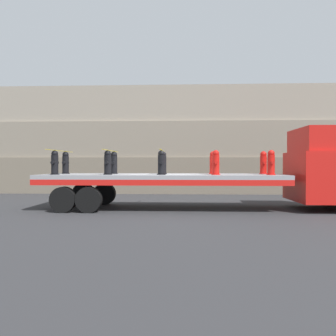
# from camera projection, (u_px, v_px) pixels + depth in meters

# --- Properties ---
(ground_plane) EXTENTS (120.00, 120.00, 0.00)m
(ground_plane) POSITION_uv_depth(u_px,v_px,m) (162.00, 209.00, 12.42)
(ground_plane) COLOR #2D2D30
(rock_cliff) EXTENTS (60.00, 3.30, 6.19)m
(rock_cliff) POSITION_uv_depth(u_px,v_px,m) (170.00, 141.00, 19.90)
(rock_cliff) COLOR #706656
(rock_cliff) RESTS_ON ground_plane
(truck_cab) EXTENTS (2.74, 2.69, 3.01)m
(truck_cab) POSITION_uv_depth(u_px,v_px,m) (332.00, 169.00, 12.12)
(truck_cab) COLOR red
(truck_cab) RESTS_ON ground_plane
(flatbed_trailer) EXTENTS (9.05, 2.62, 1.30)m
(flatbed_trailer) POSITION_uv_depth(u_px,v_px,m) (146.00, 181.00, 12.43)
(flatbed_trailer) COLOR gray
(flatbed_trailer) RESTS_ON ground_plane
(fire_hydrant_black_near_0) EXTENTS (0.32, 0.54, 0.89)m
(fire_hydrant_black_near_0) POSITION_uv_depth(u_px,v_px,m) (55.00, 163.00, 12.01)
(fire_hydrant_black_near_0) COLOR black
(fire_hydrant_black_near_0) RESTS_ON flatbed_trailer
(fire_hydrant_black_far_0) EXTENTS (0.32, 0.54, 0.89)m
(fire_hydrant_black_far_0) POSITION_uv_depth(u_px,v_px,m) (66.00, 163.00, 13.12)
(fire_hydrant_black_far_0) COLOR black
(fire_hydrant_black_far_0) RESTS_ON flatbed_trailer
(fire_hydrant_black_near_1) EXTENTS (0.32, 0.54, 0.89)m
(fire_hydrant_black_near_1) POSITION_uv_depth(u_px,v_px,m) (108.00, 163.00, 11.93)
(fire_hydrant_black_near_1) COLOR black
(fire_hydrant_black_near_1) RESTS_ON flatbed_trailer
(fire_hydrant_black_far_1) EXTENTS (0.32, 0.54, 0.89)m
(fire_hydrant_black_far_1) POSITION_uv_depth(u_px,v_px,m) (114.00, 163.00, 13.04)
(fire_hydrant_black_far_1) COLOR black
(fire_hydrant_black_far_1) RESTS_ON flatbed_trailer
(fire_hydrant_black_near_2) EXTENTS (0.32, 0.54, 0.89)m
(fire_hydrant_black_near_2) POSITION_uv_depth(u_px,v_px,m) (161.00, 163.00, 11.84)
(fire_hydrant_black_near_2) COLOR black
(fire_hydrant_black_near_2) RESTS_ON flatbed_trailer
(fire_hydrant_black_far_2) EXTENTS (0.32, 0.54, 0.89)m
(fire_hydrant_black_far_2) POSITION_uv_depth(u_px,v_px,m) (163.00, 163.00, 12.95)
(fire_hydrant_black_far_2) COLOR black
(fire_hydrant_black_far_2) RESTS_ON flatbed_trailer
(fire_hydrant_red_near_3) EXTENTS (0.32, 0.54, 0.89)m
(fire_hydrant_red_near_3) POSITION_uv_depth(u_px,v_px,m) (216.00, 163.00, 11.75)
(fire_hydrant_red_near_3) COLOR red
(fire_hydrant_red_near_3) RESTS_ON flatbed_trailer
(fire_hydrant_red_far_3) EXTENTS (0.32, 0.54, 0.89)m
(fire_hydrant_red_far_3) POSITION_uv_depth(u_px,v_px,m) (213.00, 163.00, 12.86)
(fire_hydrant_red_far_3) COLOR red
(fire_hydrant_red_far_3) RESTS_ON flatbed_trailer
(fire_hydrant_red_near_4) EXTENTS (0.32, 0.54, 0.89)m
(fire_hydrant_red_near_4) POSITION_uv_depth(u_px,v_px,m) (271.00, 163.00, 11.67)
(fire_hydrant_red_near_4) COLOR red
(fire_hydrant_red_near_4) RESTS_ON flatbed_trailer
(fire_hydrant_red_far_4) EXTENTS (0.32, 0.54, 0.89)m
(fire_hydrant_red_far_4) POSITION_uv_depth(u_px,v_px,m) (263.00, 163.00, 12.78)
(fire_hydrant_red_far_4) COLOR red
(fire_hydrant_red_far_4) RESTS_ON flatbed_trailer
(cargo_strap_rear) EXTENTS (0.05, 2.73, 0.01)m
(cargo_strap_rear) POSITION_uv_depth(u_px,v_px,m) (60.00, 151.00, 12.56)
(cargo_strap_rear) COLOR yellow
(cargo_strap_rear) RESTS_ON fire_hydrant_black_near_0
(cargo_strap_middle) EXTENTS (0.05, 2.73, 0.01)m
(cargo_strap_middle) POSITION_uv_depth(u_px,v_px,m) (111.00, 151.00, 12.48)
(cargo_strap_middle) COLOR yellow
(cargo_strap_middle) RESTS_ON fire_hydrant_black_near_1
(cargo_strap_front) EXTENTS (0.05, 2.73, 0.01)m
(cargo_strap_front) POSITION_uv_depth(u_px,v_px,m) (162.00, 151.00, 12.39)
(cargo_strap_front) COLOR yellow
(cargo_strap_front) RESTS_ON fire_hydrant_black_near_2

